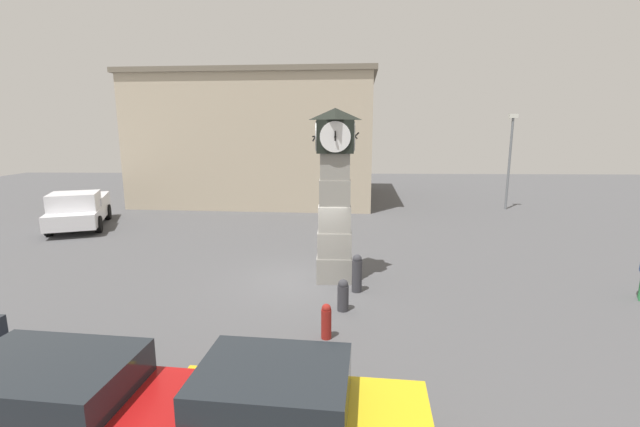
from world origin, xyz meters
The scene contains 10 objects.
ground_plane centered at (0.00, 0.00, 0.00)m, with size 66.41×66.41×0.00m, color #4C4C4F.
clock_tower centered at (0.87, 0.26, 2.76)m, with size 1.45×1.40×5.46m.
bollard_near_tower centered at (1.55, -0.81, 0.59)m, with size 0.30×0.30×1.16m.
bollard_mid_row centered at (1.11, -2.20, 0.45)m, with size 0.30×0.30×0.88m.
bollard_far_row centered at (0.68, -3.77, 0.43)m, with size 0.24×0.24×0.86m.
car_near_tower centered at (-3.15, -7.53, 0.78)m, with size 4.72×2.32×1.52m.
car_by_building centered at (0.19, -7.66, 0.79)m, with size 4.02×2.21×1.57m.
pickup_truck centered at (-11.77, 7.35, 0.93)m, with size 3.88×5.71×1.85m.
street_lamp_far_side centered at (11.34, 12.90, 3.32)m, with size 0.50×0.24×5.67m.
warehouse_blue_far centered at (-4.06, 17.09, 4.14)m, with size 15.94×12.34×8.26m.
Camera 1 is at (0.83, -13.07, 4.87)m, focal length 24.00 mm.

